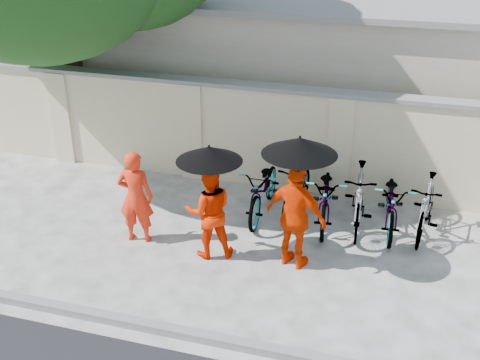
# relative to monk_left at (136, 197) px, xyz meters

# --- Properties ---
(ground) EXTENTS (80.00, 80.00, 0.00)m
(ground) POSITION_rel_monk_left_xyz_m (1.03, -0.44, -0.82)
(ground) COLOR silver
(kerb) EXTENTS (40.00, 0.16, 0.12)m
(kerb) POSITION_rel_monk_left_xyz_m (1.03, -2.14, -0.76)
(kerb) COLOR gray
(kerb) RESTS_ON ground
(compound_wall) EXTENTS (20.00, 0.30, 2.00)m
(compound_wall) POSITION_rel_monk_left_xyz_m (2.03, 2.76, 0.18)
(compound_wall) COLOR beige
(compound_wall) RESTS_ON ground
(building_behind) EXTENTS (14.00, 6.00, 3.20)m
(building_behind) POSITION_rel_monk_left_xyz_m (3.03, 6.56, 0.78)
(building_behind) COLOR beige
(building_behind) RESTS_ON ground
(monk_left) EXTENTS (0.65, 0.48, 1.64)m
(monk_left) POSITION_rel_monk_left_xyz_m (0.00, 0.00, 0.00)
(monk_left) COLOR #F92D11
(monk_left) RESTS_ON ground
(monk_center) EXTENTS (0.96, 0.87, 1.61)m
(monk_center) POSITION_rel_monk_left_xyz_m (1.33, -0.09, -0.02)
(monk_center) COLOR #F82800
(monk_center) RESTS_ON ground
(parasol_center) EXTENTS (1.03, 1.03, 1.05)m
(parasol_center) POSITION_rel_monk_left_xyz_m (1.38, -0.17, 1.02)
(parasol_center) COLOR black
(parasol_center) RESTS_ON ground
(monk_right) EXTENTS (1.11, 0.74, 1.76)m
(monk_right) POSITION_rel_monk_left_xyz_m (2.73, -0.01, 0.06)
(monk_right) COLOR #F43300
(monk_right) RESTS_ON ground
(parasol_right) EXTENTS (1.13, 1.13, 1.24)m
(parasol_right) POSITION_rel_monk_left_xyz_m (2.75, -0.09, 1.28)
(parasol_right) COLOR black
(parasol_right) RESTS_ON ground
(bike_0) EXTENTS (0.70, 1.95, 1.02)m
(bike_0) POSITION_rel_monk_left_xyz_m (1.84, 1.49, -0.31)
(bike_0) COLOR slate
(bike_0) RESTS_ON ground
(bike_1) EXTENTS (0.65, 1.81, 1.07)m
(bike_1) POSITION_rel_monk_left_xyz_m (2.41, 1.67, -0.29)
(bike_1) COLOR slate
(bike_1) RESTS_ON ground
(bike_2) EXTENTS (0.89, 2.02, 1.03)m
(bike_2) POSITION_rel_monk_left_xyz_m (2.98, 1.51, -0.31)
(bike_2) COLOR slate
(bike_2) RESTS_ON ground
(bike_3) EXTENTS (0.67, 1.91, 1.13)m
(bike_3) POSITION_rel_monk_left_xyz_m (3.56, 1.52, -0.26)
(bike_3) COLOR slate
(bike_3) RESTS_ON ground
(bike_4) EXTENTS (0.80, 1.96, 1.01)m
(bike_4) POSITION_rel_monk_left_xyz_m (4.13, 1.61, -0.32)
(bike_4) COLOR slate
(bike_4) RESTS_ON ground
(bike_5) EXTENTS (0.72, 1.80, 1.05)m
(bike_5) POSITION_rel_monk_left_xyz_m (4.70, 1.58, -0.30)
(bike_5) COLOR slate
(bike_5) RESTS_ON ground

